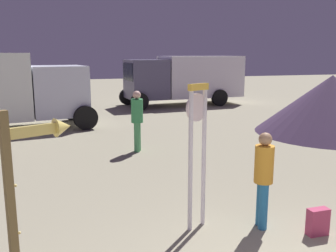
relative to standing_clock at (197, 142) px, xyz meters
name	(u,v)px	position (x,y,z in m)	size (l,w,h in m)	color
standing_clock	(197,142)	(0.00, 0.00, 0.00)	(0.41, 0.26, 2.34)	silver
arrow_sign	(32,162)	(-2.42, -0.40, -0.01)	(0.91, 0.53, 2.12)	olive
person_near_clock	(263,175)	(1.02, -0.32, -0.55)	(0.30, 0.30, 1.58)	teal
backpack	(317,222)	(1.70, -0.82, -1.22)	(0.34, 0.20, 0.43)	#B63C5E
person_distant	(137,118)	(0.15, 4.97, -0.45)	(0.34, 0.34, 1.76)	#4CA060
box_truck_far	(185,78)	(4.94, 14.07, 0.08)	(6.74, 2.94, 2.68)	silver
dome_tent	(330,104)	(7.26, 5.42, -0.40)	(5.17, 5.17, 2.07)	#463350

